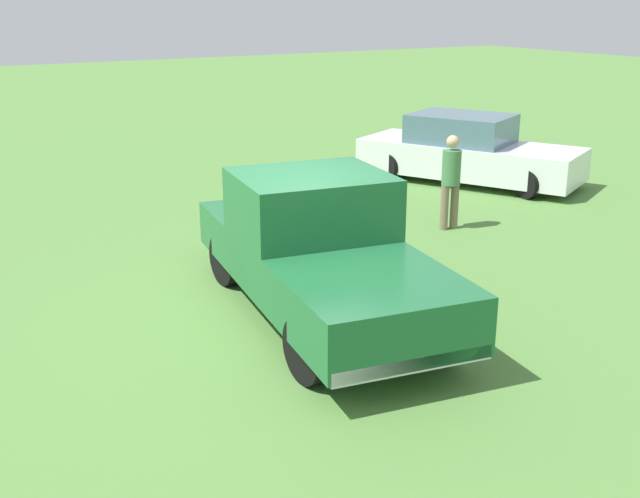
# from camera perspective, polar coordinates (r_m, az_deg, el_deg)

# --- Properties ---
(ground_plane) EXTENTS (80.00, 80.00, 0.00)m
(ground_plane) POSITION_cam_1_polar(r_m,az_deg,el_deg) (10.26, -2.22, -4.29)
(ground_plane) COLOR #54843D
(pickup_truck) EXTENTS (5.17, 2.58, 1.79)m
(pickup_truck) POSITION_cam_1_polar(r_m,az_deg,el_deg) (9.78, -0.28, 0.30)
(pickup_truck) COLOR black
(pickup_truck) RESTS_ON ground_plane
(sedan_near) EXTENTS (4.96, 3.65, 1.45)m
(sedan_near) POSITION_cam_1_polar(r_m,az_deg,el_deg) (17.33, 10.65, 6.94)
(sedan_near) COLOR black
(sedan_near) RESTS_ON ground_plane
(person_bystander) EXTENTS (0.36, 0.36, 1.64)m
(person_bystander) POSITION_cam_1_polar(r_m,az_deg,el_deg) (13.63, 9.48, 5.16)
(person_bystander) COLOR #7A6B51
(person_bystander) RESTS_ON ground_plane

